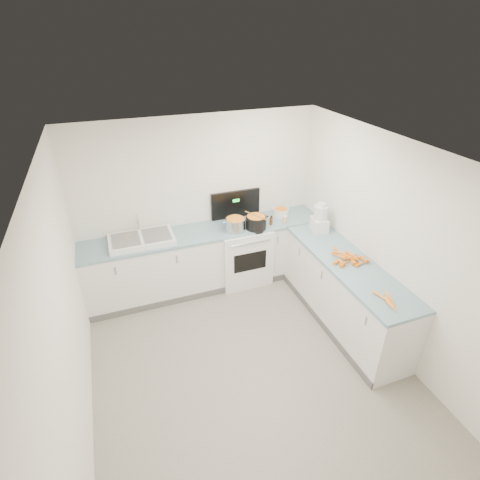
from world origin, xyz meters
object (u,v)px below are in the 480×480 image
object	(u,v)px
stove	(242,252)
black_pot	(256,223)
steel_pot	(235,225)
mixing_bowl	(281,212)
extract_bottle	(271,221)
spice_jar	(285,220)
sink	(142,239)
food_processor	(320,219)

from	to	relation	value
stove	black_pot	xyz separation A→B (m)	(0.15, -0.16, 0.55)
steel_pot	mixing_bowl	bearing A→B (deg)	14.82
extract_bottle	spice_jar	world-z (taller)	extract_bottle
sink	food_processor	distance (m)	2.48
mixing_bowl	extract_bottle	xyz separation A→B (m)	(-0.27, -0.23, 0.00)
extract_bottle	black_pot	bearing A→B (deg)	-174.01
mixing_bowl	food_processor	bearing A→B (deg)	-64.21
mixing_bowl	spice_jar	size ratio (longest dim) A/B	2.55
sink	mixing_bowl	size ratio (longest dim) A/B	3.56
steel_pot	spice_jar	distance (m)	0.77
steel_pot	extract_bottle	size ratio (longest dim) A/B	2.37
spice_jar	mixing_bowl	bearing A→B (deg)	78.36
spice_jar	black_pot	bearing A→B (deg)	-178.51
sink	extract_bottle	world-z (taller)	sink
stove	sink	size ratio (longest dim) A/B	1.58
steel_pot	mixing_bowl	xyz separation A→B (m)	(0.82, 0.22, -0.03)
stove	extract_bottle	distance (m)	0.68
sink	extract_bottle	bearing A→B (deg)	-4.70
sink	mixing_bowl	bearing A→B (deg)	2.06
spice_jar	food_processor	world-z (taller)	food_processor
steel_pot	sink	bearing A→B (deg)	173.83
food_processor	extract_bottle	bearing A→B (deg)	145.13
black_pot	sink	bearing A→B (deg)	173.63
sink	food_processor	world-z (taller)	food_processor
food_processor	sink	bearing A→B (deg)	167.24
mixing_bowl	black_pot	bearing A→B (deg)	-153.72
steel_pot	spice_jar	size ratio (longest dim) A/B	3.00
spice_jar	sink	bearing A→B (deg)	175.40
mixing_bowl	extract_bottle	world-z (taller)	extract_bottle
black_pot	food_processor	size ratio (longest dim) A/B	0.69
sink	steel_pot	world-z (taller)	sink
extract_bottle	mixing_bowl	bearing A→B (deg)	40.70
spice_jar	steel_pot	bearing A→B (deg)	178.05
extract_bottle	food_processor	world-z (taller)	food_processor
black_pot	extract_bottle	bearing A→B (deg)	5.99
stove	sink	world-z (taller)	stove
steel_pot	black_pot	size ratio (longest dim) A/B	0.97
sink	black_pot	world-z (taller)	sink
black_pot	spice_jar	size ratio (longest dim) A/B	3.10
steel_pot	food_processor	distance (m)	1.20
extract_bottle	spice_jar	size ratio (longest dim) A/B	1.26
stove	mixing_bowl	size ratio (longest dim) A/B	5.63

